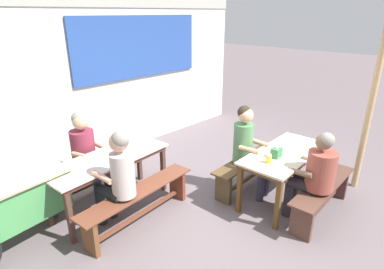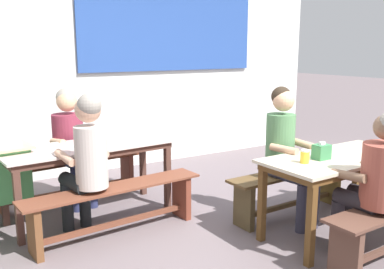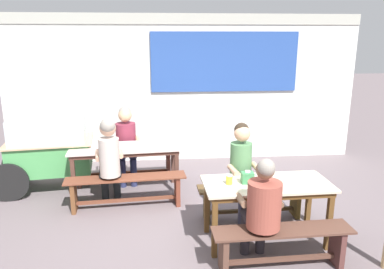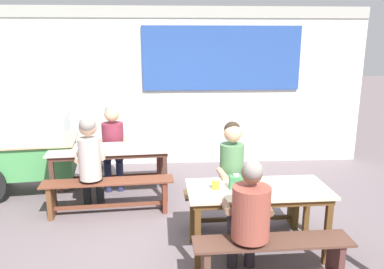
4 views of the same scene
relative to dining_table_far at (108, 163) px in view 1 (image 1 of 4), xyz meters
The scene contains 15 objects.
ground_plane 1.75m from the dining_table_far, 50.56° to the right, with size 40.00×40.00×0.00m, color #695C60.
backdrop_wall 2.10m from the dining_table_far, 56.74° to the left, with size 6.90×0.23×2.85m.
dining_table_far is the anchor object (origin of this frame).
dining_table_near 2.44m from the dining_table_far, 42.66° to the right, with size 1.52×0.72×0.76m.
bench_far_back 0.68m from the dining_table_far, 94.38° to the left, with size 1.72×0.41×0.47m.
bench_far_front 0.69m from the dining_table_far, 85.62° to the right, with size 1.74×0.44×0.47m.
bench_near_back 2.11m from the dining_table_far, 31.06° to the right, with size 1.50×0.34×0.47m.
bench_near_front 2.90m from the dining_table_far, 51.02° to the right, with size 1.50×0.35×0.47m.
person_near_front 2.70m from the dining_table_far, 53.86° to the right, with size 0.47×0.56×1.26m.
person_right_near_table 1.99m from the dining_table_far, 35.59° to the right, with size 0.43×0.57×1.35m.
person_center_facing 0.52m from the dining_table_far, 93.13° to the left, with size 0.48×0.60×1.29m.
person_left_back_turned 0.56m from the dining_table_far, 109.23° to the right, with size 0.43×0.57×1.35m.
tissue_box 2.27m from the dining_table_far, 46.48° to the right, with size 0.14×0.11×0.16m.
condiment_jar 2.13m from the dining_table_far, 51.03° to the right, with size 0.08×0.08×0.12m.
wooden_support_post 3.79m from the dining_table_far, 38.20° to the right, with size 0.09×0.09×2.44m, color tan.
Camera 1 is at (-3.05, -2.21, 2.58)m, focal length 29.60 mm.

